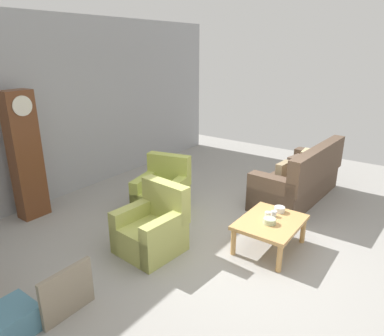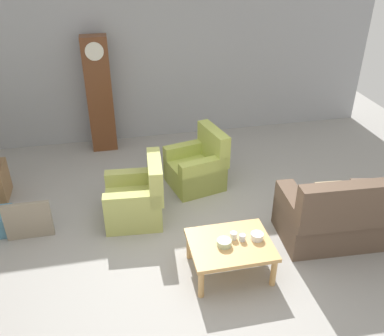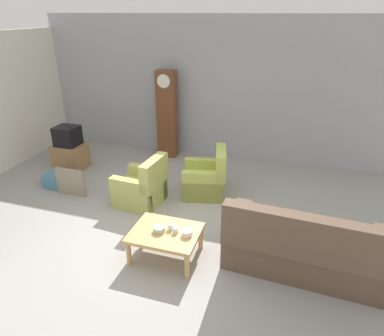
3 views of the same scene
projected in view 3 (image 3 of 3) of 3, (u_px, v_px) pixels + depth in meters
ground_plane at (156, 237)px, 5.37m from camera, size 10.40×10.40×0.00m
garage_door_wall at (214, 90)px, 7.81m from camera, size 8.40×0.16×3.20m
couch_floral at (304, 250)px, 4.52m from camera, size 2.15×1.00×1.04m
armchair_olive_near at (142, 188)px, 6.20m from camera, size 0.85×0.82×0.92m
armchair_olive_far at (206, 179)px, 6.52m from camera, size 0.94×0.92×0.92m
coffee_table_wood at (166, 235)px, 4.80m from camera, size 0.96×0.76×0.42m
grandfather_clock at (167, 115)px, 7.98m from camera, size 0.44×0.30×2.05m
tv_stand_cabinet at (71, 156)px, 7.65m from camera, size 0.68×0.52×0.55m
tv_crt at (67, 136)px, 7.45m from camera, size 0.48×0.44×0.42m
framed_picture_leaning at (71, 182)px, 6.49m from camera, size 0.60×0.05×0.54m
storage_box_blue at (58, 179)px, 6.89m from camera, size 0.47×0.43×0.28m
cup_white_porcelain at (171, 227)px, 4.80m from camera, size 0.08×0.08×0.09m
cup_blue_rimmed at (176, 230)px, 4.74m from camera, size 0.08×0.08×0.08m
bowl_white_stacked at (187, 233)px, 4.68m from camera, size 0.15×0.15×0.08m
bowl_shallow_green at (159, 229)px, 4.77m from camera, size 0.17×0.17×0.07m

